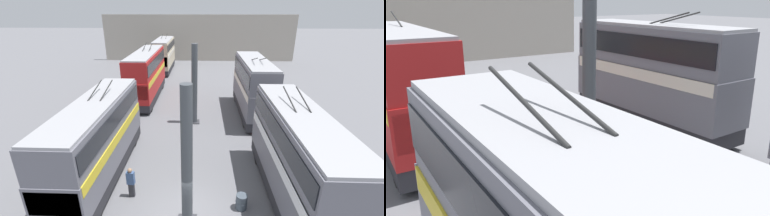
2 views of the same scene
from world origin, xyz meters
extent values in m
cube|color=#A8A093|center=(39.88, 0.00, 4.23)|extent=(0.50, 36.00, 8.45)
cylinder|color=#42474C|center=(11.15, 0.00, 3.50)|extent=(0.52, 0.52, 6.99)
cube|color=#333338|center=(11.15, 0.00, 0.04)|extent=(0.93, 0.93, 0.08)
cylinder|color=black|center=(16.75, -6.53, 0.50)|extent=(1.01, 0.30, 1.01)
cylinder|color=black|center=(16.75, -4.43, 0.50)|extent=(1.01, 0.30, 1.01)
cylinder|color=black|center=(10.22, -6.53, 0.50)|extent=(1.01, 0.30, 1.01)
cylinder|color=black|center=(10.22, -4.43, 0.50)|extent=(1.01, 0.30, 1.01)
cube|color=#28282D|center=(13.38, -5.48, 0.66)|extent=(9.34, 2.45, 0.78)
cube|color=slate|center=(13.38, -5.48, 2.15)|extent=(9.53, 2.50, 2.20)
cube|color=silver|center=(13.38, -5.48, 2.98)|extent=(9.25, 2.54, 0.55)
cube|color=slate|center=(13.38, -5.48, 4.20)|extent=(9.44, 2.43, 1.89)
cube|color=black|center=(13.38, -5.48, 4.29)|extent=(9.15, 2.51, 1.04)
cube|color=#9E9EA3|center=(13.38, -5.48, 5.22)|extent=(9.34, 2.25, 0.14)
cube|color=black|center=(18.09, -5.48, 2.37)|extent=(0.12, 2.30, 1.41)
cylinder|color=#282828|center=(12.19, -5.83, 5.58)|extent=(2.35, 0.07, 0.65)
cylinder|color=#282828|center=(12.19, -5.13, 5.58)|extent=(2.35, 0.07, 0.65)
cube|color=black|center=(3.26, 5.48, 3.87)|extent=(9.87, 2.51, 0.96)
cube|color=#9E9EA3|center=(3.26, 5.48, 4.72)|extent=(10.08, 2.25, 0.14)
cylinder|color=#282828|center=(4.54, 5.13, 5.08)|extent=(2.35, 0.07, 0.65)
cylinder|color=#282828|center=(4.54, 5.83, 5.08)|extent=(2.35, 0.07, 0.65)
cylinder|color=black|center=(13.59, 4.43, 0.55)|extent=(1.09, 0.30, 1.09)
cylinder|color=black|center=(13.59, 6.53, 0.55)|extent=(1.09, 0.30, 1.09)
cylinder|color=black|center=(21.33, 4.43, 0.55)|extent=(1.09, 0.30, 1.09)
cube|color=#28282D|center=(17.56, 5.48, 0.70)|extent=(10.53, 2.45, 0.80)
cube|color=red|center=(17.56, 5.48, 2.14)|extent=(10.75, 2.50, 2.09)
cube|color=yellow|center=(17.56, 5.48, 2.91)|extent=(10.42, 2.54, 0.55)
cube|color=red|center=(17.56, 5.48, 4.16)|extent=(10.64, 2.43, 1.95)
cube|color=black|center=(17.56, 5.48, 4.25)|extent=(10.32, 2.51, 1.07)
cube|color=#9E9EA3|center=(17.56, 5.48, 5.20)|extent=(10.53, 2.25, 0.14)
cube|color=black|center=(12.25, 5.48, 2.35)|extent=(0.12, 2.30, 1.34)
cylinder|color=#282828|center=(18.90, 5.13, 5.56)|extent=(2.35, 0.07, 0.65)
cylinder|color=black|center=(27.77, 4.43, 0.46)|extent=(0.92, 0.30, 0.92)
camera|label=1|loc=(-10.02, -0.58, 9.77)|focal=24.00mm
camera|label=2|loc=(0.03, 7.95, 6.43)|focal=35.00mm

